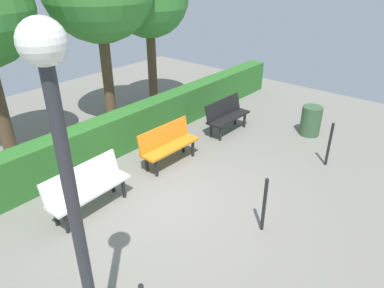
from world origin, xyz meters
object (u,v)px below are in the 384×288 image
Objects in this scene: bench_black at (226,114)px; lamp_post at (64,158)px; bench_orange at (168,143)px; trash_bin at (311,121)px; bench_white at (87,187)px.

bench_black is 6.65m from lamp_post.
trash_bin is (-3.40, 1.81, -0.10)m from bench_orange.
trash_bin is (-5.55, 1.75, -0.10)m from bench_white.
bench_black is 0.37× the size of lamp_post.
bench_white is (4.31, 0.02, 0.00)m from bench_black.
bench_black is 1.82× the size of trash_bin.
trash_bin is (-7.09, -0.59, -2.21)m from lamp_post.
lamp_post reaches higher than bench_black.
lamp_post reaches higher than bench_white.
bench_black and bench_white have the same top height.
lamp_post is 4.88× the size of trash_bin.
bench_orange is 0.39× the size of lamp_post.
bench_orange is 0.93× the size of bench_white.
lamp_post is at bearing 34.66° from bench_orange.
lamp_post is 7.45m from trash_bin.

